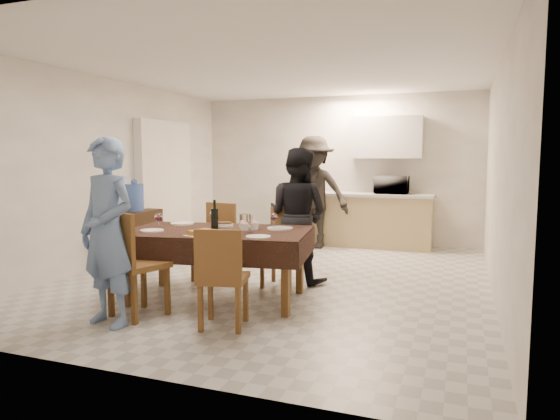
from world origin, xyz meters
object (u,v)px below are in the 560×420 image
Objects in this scene: water_pitcher at (245,223)px; person_near at (107,232)px; dining_table at (217,233)px; savoury_tart at (208,233)px; console at (136,237)px; wine_bottle at (215,215)px; microwave at (392,185)px; water_jug at (135,198)px; person_far at (297,215)px; person_kitchen at (313,192)px.

water_pitcher is 0.11× the size of person_near.
dining_table is 0.40m from savoury_tart.
console is at bearing 141.06° from savoury_tart.
person_near is (-0.55, -1.05, 0.13)m from dining_table.
wine_bottle is 0.58× the size of microwave.
console is at bearing 137.87° from dining_table.
savoury_tart is (2.10, -1.70, -0.17)m from water_jug.
console is 2.02× the size of savoury_tart.
console is 2.73m from savoury_tart.
person_near is 2.37m from person_far.
console is 2.96m from person_kitchen.
dining_table is 2.41m from water_jug.
water_pitcher reaches higher than dining_table.
water_pitcher is (0.35, -0.05, 0.13)m from dining_table.
wine_bottle is 1.17m from person_far.
savoury_tart is at bearing 73.90° from microwave.
dining_table is at bearing -33.37° from water_jug.
water_pitcher is (2.35, -1.37, -0.10)m from water_jug.
console is at bearing 36.85° from microwave.
person_near is (1.45, -2.37, -0.09)m from water_jug.
dining_table is at bearing 171.87° from water_pitcher.
microwave is at bearing 76.05° from water_pitcher.
microwave reaches higher than water_jug.
water_pitcher is at bearing -85.41° from person_kitchen.
water_jug reaches higher than console.
microwave is at bearing 36.85° from water_jug.
savoury_tart is 0.94m from person_near.
wine_bottle is (1.95, -1.27, -0.03)m from water_jug.
microwave reaches higher than savoury_tart.
savoury_tart is at bearing 84.47° from person_far.
person_far reaches higher than savoury_tart.
person_near is at bearing -58.48° from water_jug.
person_near is (-1.86, -4.85, -0.21)m from microwave.
microwave reaches higher than wine_bottle.
water_pitcher is at bearing 60.22° from person_near.
savoury_tart is (0.10, -0.38, 0.06)m from dining_table.
console is 2.39m from wine_bottle.
person_kitchen is (-0.27, 3.40, 0.09)m from water_pitcher.
savoury_tart is 1.50m from person_far.
person_far is 2.35m from person_kitchen.
water_jug is at bearing 149.81° from water_pitcher.
person_far reaches higher than water_pitcher.
water_jug is 1.23× the size of wine_bottle.
microwave is at bearing 36.85° from console.
water_jug is 2.71m from savoury_tart.
person_far is (0.60, 1.00, -0.09)m from wine_bottle.
water_jug is 2.33m from wine_bottle.
water_jug is 0.97× the size of savoury_tart.
person_far is at bearing 59.04° from wine_bottle.
wine_bottle reaches higher than water_pitcher.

